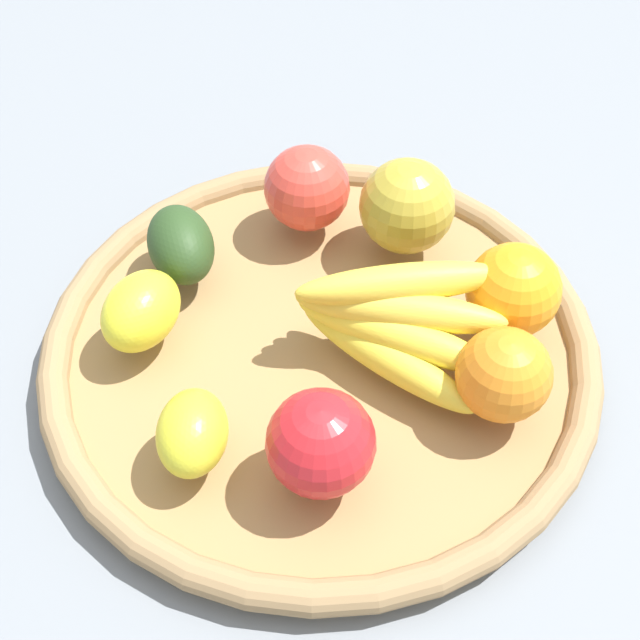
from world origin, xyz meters
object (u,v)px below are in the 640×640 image
object	(u,v)px
apple_1	(321,443)
apple_2	(407,206)
avocado	(181,244)
lemon_1	(192,433)
orange_0	(504,375)
orange_1	(513,290)
banana_bunch	(396,321)
apple_0	(307,188)
lemon_0	(141,311)

from	to	relation	value
apple_1	apple_2	world-z (taller)	apple_2
avocado	lemon_1	bearing A→B (deg)	-35.45
apple_1	orange_0	bearing A→B (deg)	70.82
avocado	orange_1	bearing A→B (deg)	33.51
orange_1	lemon_1	bearing A→B (deg)	-106.21
orange_0	apple_1	world-z (taller)	apple_1
lemon_1	apple_1	bearing A→B (deg)	35.83
apple_2	avocado	world-z (taller)	apple_2
banana_bunch	lemon_1	distance (m)	0.17
lemon_1	orange_1	distance (m)	0.26
apple_2	apple_0	size ratio (longest dim) A/B	1.09
apple_2	orange_0	bearing A→B (deg)	-24.80
banana_bunch	avocado	distance (m)	0.19
apple_2	orange_1	distance (m)	0.12
banana_bunch	apple_2	bearing A→B (deg)	129.04
apple_1	lemon_0	bearing A→B (deg)	-176.16
banana_bunch	orange_1	size ratio (longest dim) A/B	2.22
banana_bunch	avocado	xyz separation A→B (m)	(-0.18, -0.06, -0.01)
apple_2	avocado	xyz separation A→B (m)	(-0.10, -0.16, -0.01)
orange_0	apple_0	xyz separation A→B (m)	(-0.24, 0.03, 0.00)
orange_0	banana_bunch	world-z (taller)	banana_bunch
banana_bunch	lemon_1	bearing A→B (deg)	-100.96
banana_bunch	apple_2	world-z (taller)	apple_2
orange_0	orange_1	bearing A→B (deg)	123.97
avocado	banana_bunch	bearing A→B (deg)	18.61
banana_bunch	apple_0	size ratio (longest dim) A/B	2.22
avocado	lemon_1	size ratio (longest dim) A/B	1.17
apple_2	lemon_1	size ratio (longest dim) A/B	1.19
apple_2	apple_1	bearing A→B (deg)	-60.88
lemon_0	apple_2	bearing A→B (deg)	72.93
orange_0	apple_2	world-z (taller)	apple_2
apple_2	banana_bunch	bearing A→B (deg)	-50.96
apple_0	lemon_0	size ratio (longest dim) A/B	1.00
apple_0	lemon_0	xyz separation A→B (m)	(0.01, -0.18, -0.01)
apple_1	banana_bunch	bearing A→B (deg)	109.18
avocado	lemon_1	distance (m)	0.18
apple_1	lemon_0	size ratio (longest dim) A/B	1.01
apple_1	avocado	size ratio (longest dim) A/B	0.95
avocado	apple_0	bearing A→B (deg)	75.86
orange_0	apple_1	bearing A→B (deg)	-109.18
apple_0	lemon_0	distance (m)	0.18
banana_bunch	lemon_0	bearing A→B (deg)	-138.69
apple_1	orange_1	size ratio (longest dim) A/B	1.01
apple_2	apple_0	distance (m)	0.09
orange_0	lemon_1	size ratio (longest dim) A/B	1.03
orange_0	lemon_0	distance (m)	0.27
apple_1	lemon_0	world-z (taller)	apple_1
apple_2	avocado	bearing A→B (deg)	-123.90
apple_2	orange_1	size ratio (longest dim) A/B	1.09
avocado	lemon_0	size ratio (longest dim) A/B	1.07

